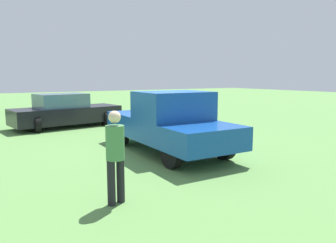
{
  "coord_description": "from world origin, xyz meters",
  "views": [
    {
      "loc": [
        -8.2,
        4.83,
        2.2
      ],
      "look_at": [
        -0.24,
        -0.08,
        0.9
      ],
      "focal_mm": 34.42,
      "sensor_mm": 36.0,
      "label": 1
    }
  ],
  "objects": [
    {
      "name": "sedan_near",
      "position": [
        6.2,
        1.28,
        0.68
      ],
      "size": [
        2.55,
        4.8,
        1.47
      ],
      "rotation": [
        0.0,
        0.0,
        4.85
      ],
      "color": "black",
      "rests_on": "ground_plane"
    },
    {
      "name": "ground_plane",
      "position": [
        0.0,
        0.0,
        0.0
      ],
      "size": [
        80.0,
        80.0,
        0.0
      ],
      "primitive_type": "plane",
      "color": "#5B8C47"
    },
    {
      "name": "pickup_truck",
      "position": [
        -0.37,
        -0.07,
        0.92
      ],
      "size": [
        4.92,
        2.04,
        1.79
      ],
      "rotation": [
        0.0,
        0.0,
        6.26
      ],
      "color": "black",
      "rests_on": "ground_plane"
    },
    {
      "name": "person_bystander",
      "position": [
        -3.13,
        2.77,
        0.92
      ],
      "size": [
        0.39,
        0.39,
        1.64
      ],
      "rotation": [
        0.0,
        0.0,
        3.4
      ],
      "color": "black",
      "rests_on": "ground_plane"
    }
  ]
}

